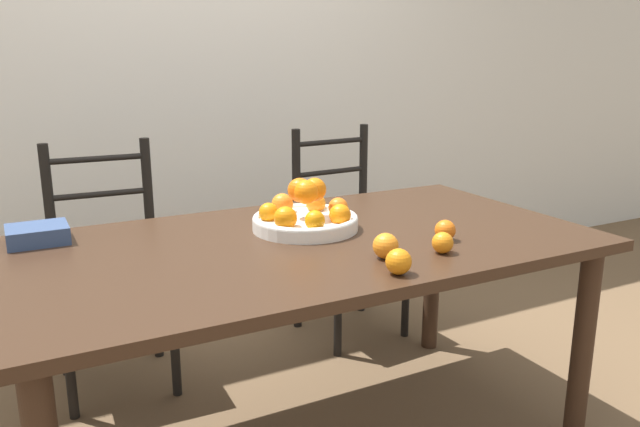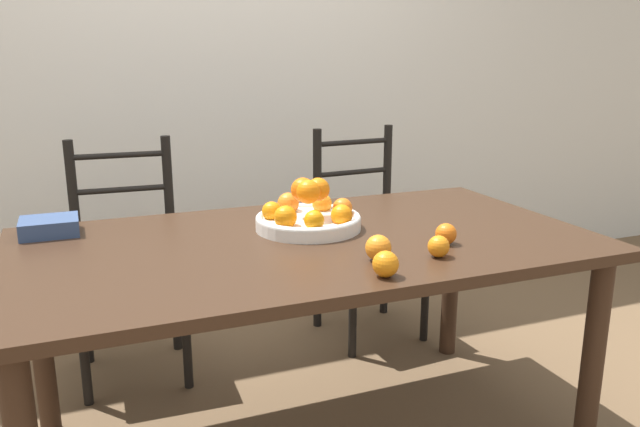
{
  "view_description": "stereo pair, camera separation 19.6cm",
  "coord_description": "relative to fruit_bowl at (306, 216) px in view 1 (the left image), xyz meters",
  "views": [
    {
      "loc": [
        -0.84,
        -1.68,
        1.3
      ],
      "look_at": [
        0.04,
        -0.0,
        0.81
      ],
      "focal_mm": 35.0,
      "sensor_mm": 36.0,
      "label": 1
    },
    {
      "loc": [
        -0.66,
        -1.77,
        1.3
      ],
      "look_at": [
        0.04,
        -0.0,
        0.81
      ],
      "focal_mm": 35.0,
      "sensor_mm": 36.0,
      "label": 2
    }
  ],
  "objects": [
    {
      "name": "book_stack",
      "position": [
        -0.8,
        0.25,
        -0.02
      ],
      "size": [
        0.18,
        0.15,
        0.05
      ],
      "color": "#334770",
      "rests_on": "dining_table"
    },
    {
      "name": "fruit_bowl",
      "position": [
        0.0,
        0.0,
        0.0
      ],
      "size": [
        0.35,
        0.35,
        0.17
      ],
      "color": "white",
      "rests_on": "dining_table"
    },
    {
      "name": "dining_table",
      "position": [
        -0.04,
        -0.1,
        -0.13
      ],
      "size": [
        1.81,
        0.97,
        0.73
      ],
      "color": "#382316",
      "rests_on": "ground_plane"
    },
    {
      "name": "orange_loose_0",
      "position": [
        0.24,
        -0.41,
        -0.02
      ],
      "size": [
        0.06,
        0.06,
        0.06
      ],
      "color": "orange",
      "rests_on": "dining_table"
    },
    {
      "name": "orange_loose_1",
      "position": [
        0.07,
        -0.38,
        -0.01
      ],
      "size": [
        0.07,
        0.07,
        0.07
      ],
      "color": "orange",
      "rests_on": "dining_table"
    },
    {
      "name": "chair_left",
      "position": [
        -0.54,
        0.65,
        -0.32
      ],
      "size": [
        0.44,
        0.42,
        0.97
      ],
      "rotation": [
        0.0,
        0.0,
        -0.04
      ],
      "color": "black",
      "rests_on": "ground_plane"
    },
    {
      "name": "wall_back",
      "position": [
        -0.04,
        1.39,
        0.52
      ],
      "size": [
        8.0,
        0.06,
        2.6
      ],
      "color": "silver",
      "rests_on": "ground_plane"
    },
    {
      "name": "orange_loose_3",
      "position": [
        0.02,
        -0.5,
        -0.01
      ],
      "size": [
        0.07,
        0.07,
        0.07
      ],
      "color": "orange",
      "rests_on": "dining_table"
    },
    {
      "name": "orange_loose_2",
      "position": [
        0.33,
        -0.31,
        -0.01
      ],
      "size": [
        0.07,
        0.07,
        0.07
      ],
      "color": "orange",
      "rests_on": "dining_table"
    },
    {
      "name": "chair_right",
      "position": [
        0.54,
        0.65,
        -0.32
      ],
      "size": [
        0.45,
        0.43,
        0.97
      ],
      "rotation": [
        0.0,
        0.0,
        0.07
      ],
      "color": "black",
      "rests_on": "ground_plane"
    }
  ]
}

